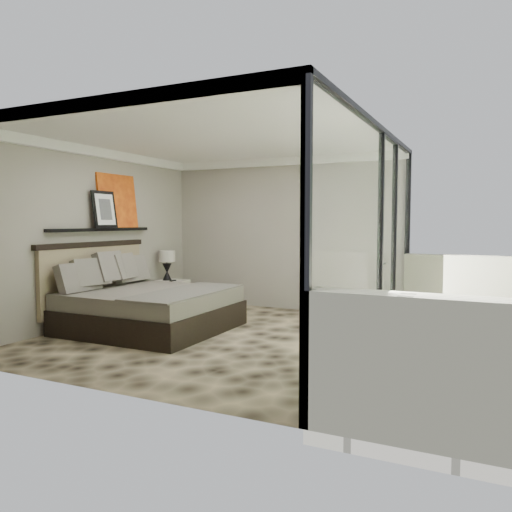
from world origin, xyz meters
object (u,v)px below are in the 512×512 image
at_px(table_lamp, 167,261).
at_px(lounger, 470,352).
at_px(bed, 145,305).
at_px(nightstand, 171,293).

bearing_deg(table_lamp, lounger, -19.36).
height_order(bed, table_lamp, bed).
relative_size(table_lamp, lounger, 0.32).
bearing_deg(table_lamp, bed, -64.44).
bearing_deg(bed, table_lamp, 115.56).
distance_m(bed, nightstand, 1.90).
height_order(nightstand, table_lamp, table_lamp).
height_order(nightstand, lounger, lounger).
height_order(bed, nightstand, bed).
bearing_deg(lounger, table_lamp, 163.63).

